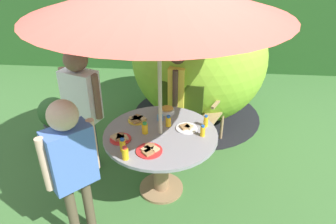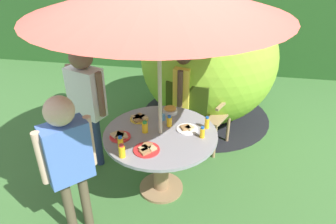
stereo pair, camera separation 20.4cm
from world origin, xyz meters
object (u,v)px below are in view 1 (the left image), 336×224
Objects in this scene: wooden_chair at (204,104)px; potted_plant at (54,117)px; child_in_blue_shirt at (71,157)px; plate_center_back at (137,119)px; juice_bottle_near_left at (168,121)px; plate_center_front at (187,128)px; cup_near at (160,118)px; garden_table at (161,149)px; child_in_yellow_shirt at (178,84)px; juice_bottle_mid_right at (206,121)px; juice_bottle_front_edge at (123,145)px; plate_back_edge at (120,138)px; juice_bottle_near_right at (145,128)px; dome_tent at (199,59)px; snack_bowl at (167,110)px; juice_bottle_far_right at (125,153)px; child_in_white_shirt at (81,96)px; juice_bottle_far_left at (203,131)px; plate_mid_left at (149,150)px.

potted_plant is (-1.94, -0.14, -0.21)m from wooden_chair.
potted_plant is 1.81m from child_in_blue_shirt.
juice_bottle_near_left is (0.33, -0.07, 0.04)m from plate_center_back.
cup_near reaches higher than plate_center_front.
plate_center_back reaches higher than garden_table.
potted_plant is 1.70m from child_in_yellow_shirt.
juice_bottle_mid_right is 0.97× the size of juice_bottle_front_edge.
juice_bottle_near_right is (0.21, 0.13, 0.04)m from plate_back_edge.
dome_tent is 1.94m from plate_back_edge.
snack_bowl is 0.87m from juice_bottle_far_right.
juice_bottle_mid_right reaches higher than plate_center_front.
plate_center_front is (1.12, -0.22, -0.19)m from child_in_white_shirt.
potted_plant is at bearing 147.26° from juice_bottle_near_right.
child_in_white_shirt is at bearing 159.59° from garden_table.
wooden_chair is 1.98m from child_in_blue_shirt.
plate_center_back is at bearing -100.83° from dome_tent.
potted_plant is at bearing -152.15° from wooden_chair.
child_in_blue_shirt reaches higher than wooden_chair.
child_in_blue_shirt reaches higher than plate_back_edge.
dome_tent is 18.86× the size of juice_bottle_near_right.
dome_tent is 1.74m from juice_bottle_near_right.
child_in_blue_shirt is at bearing -99.55° from wooden_chair.
child_in_white_shirt is at bearing -120.31° from dome_tent.
juice_bottle_front_edge is (-0.36, -0.45, 0.01)m from juice_bottle_near_left.
juice_bottle_far_left is (1.90, -0.86, 0.45)m from potted_plant.
garden_table is 1.73m from dome_tent.
dome_tent is 2.07m from juice_bottle_front_edge.
garden_table is 0.47m from juice_bottle_far_left.
dome_tent is at bearing 21.56° from child_in_blue_shirt.
potted_plant is 3.84× the size of snack_bowl.
child_in_white_shirt is (-1.22, -1.33, 0.04)m from dome_tent.
child_in_yellow_shirt is 6.86× the size of plate_center_back.
snack_bowl is (0.03, 0.40, 0.23)m from garden_table.
juice_bottle_far_right reaches higher than juice_bottle_far_left.
juice_bottle_far_left is at bearing -68.35° from wooden_chair.
child_in_yellow_shirt is 0.78m from plate_center_back.
dome_tent is 3.85× the size of potted_plant.
plate_back_edge reaches higher than garden_table.
child_in_blue_shirt is 1.21m from juice_bottle_far_left.
wooden_chair is 0.76m from snack_bowl.
plate_center_back is 1.65× the size of juice_bottle_far_left.
garden_table is at bearing 0.00° from child_in_white_shirt.
juice_bottle_far_left is at bearing 5.74° from child_in_white_shirt.
plate_back_edge is at bearing -146.90° from juice_bottle_near_left.
plate_back_edge is at bearing -158.98° from juice_bottle_mid_right.
plate_mid_left is (-0.42, -1.95, -0.15)m from dome_tent.
child_in_yellow_shirt is 1.36m from juice_bottle_far_right.
cup_near is (-0.47, -0.76, 0.21)m from wooden_chair.
juice_bottle_far_left is at bearing 23.24° from juice_bottle_front_edge.
juice_bottle_near_right is at bearing -163.97° from plate_center_front.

